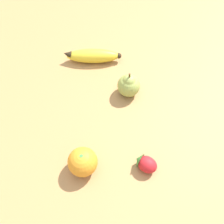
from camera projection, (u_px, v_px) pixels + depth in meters
name	position (u px, v px, depth m)	size (l,w,h in m)	color
ground_plane	(107.00, 79.00, 0.79)	(3.00, 3.00, 0.00)	#A87A47
banana	(92.00, 56.00, 0.81)	(0.16, 0.14, 0.04)	yellow
orange	(83.00, 162.00, 0.61)	(0.07, 0.07, 0.07)	orange
pear	(128.00, 86.00, 0.73)	(0.06, 0.06, 0.08)	#99A84C
strawberry	(146.00, 164.00, 0.62)	(0.06, 0.04, 0.04)	red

